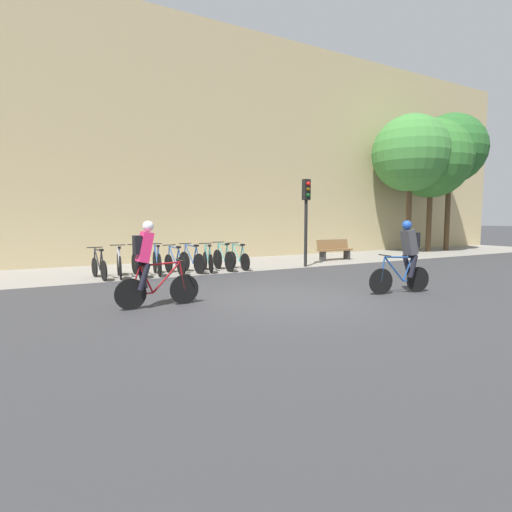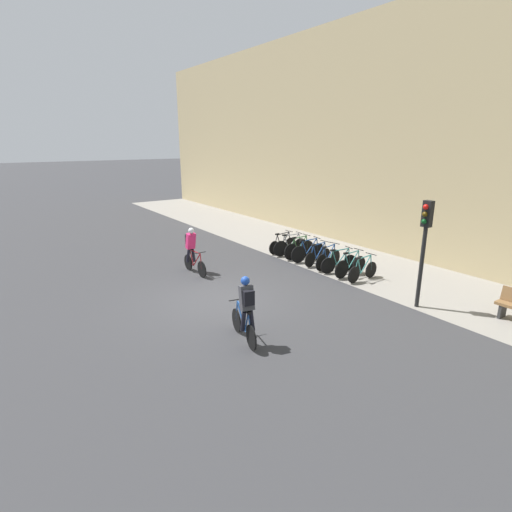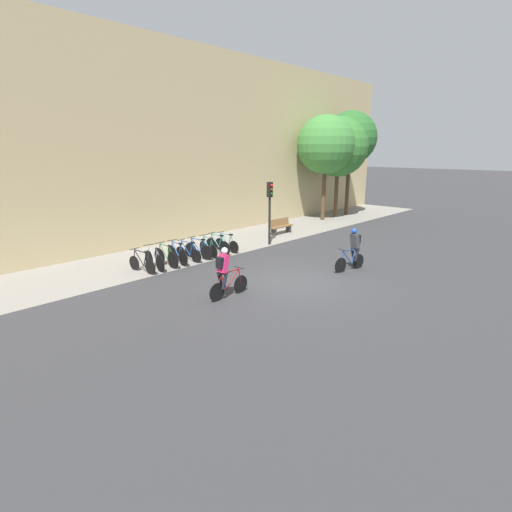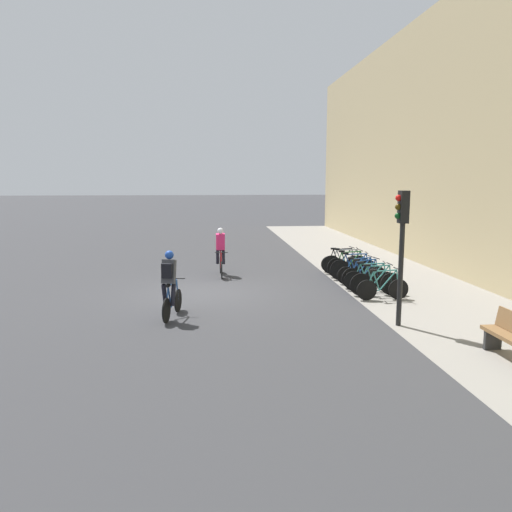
% 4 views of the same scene
% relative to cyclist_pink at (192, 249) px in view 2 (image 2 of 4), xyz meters
% --- Properties ---
extents(ground, '(200.00, 200.00, 0.00)m').
position_rel_cyclist_pink_xyz_m(ground, '(2.95, -0.62, -0.95)').
color(ground, '#333335').
extents(kerb_strip, '(44.00, 4.50, 0.01)m').
position_rel_cyclist_pink_xyz_m(kerb_strip, '(2.95, 6.13, -0.94)').
color(kerb_strip, gray).
rests_on(kerb_strip, ground).
extents(building_facade, '(44.00, 0.60, 10.20)m').
position_rel_cyclist_pink_xyz_m(building_facade, '(2.95, 8.68, 4.16)').
color(building_facade, tan).
rests_on(building_facade, ground).
extents(cyclist_pink, '(1.73, 0.46, 1.75)m').
position_rel_cyclist_pink_xyz_m(cyclist_pink, '(0.00, 0.00, 0.00)').
color(cyclist_pink, black).
rests_on(cyclist_pink, ground).
extents(cyclist_grey, '(1.63, 0.57, 1.75)m').
position_rel_cyclist_pink_xyz_m(cyclist_grey, '(5.83, -1.41, 0.00)').
color(cyclist_grey, black).
rests_on(cyclist_grey, ground).
extents(parked_bike_0, '(0.46, 1.61, 0.93)m').
position_rel_cyclist_pink_xyz_m(parked_bike_0, '(-0.30, 4.63, -0.57)').
color(parked_bike_0, black).
rests_on(parked_bike_0, ground).
extents(parked_bike_1, '(0.46, 1.72, 0.99)m').
position_rel_cyclist_pink_xyz_m(parked_bike_1, '(0.28, 4.63, -0.53)').
color(parked_bike_1, black).
rests_on(parked_bike_1, ground).
extents(parked_bike_2, '(0.46, 1.67, 0.99)m').
position_rel_cyclist_pink_xyz_m(parked_bike_2, '(0.86, 4.63, -0.53)').
color(parked_bike_2, black).
rests_on(parked_bike_2, ground).
extents(parked_bike_3, '(0.46, 1.69, 0.99)m').
position_rel_cyclist_pink_xyz_m(parked_bike_3, '(1.44, 4.63, -0.53)').
color(parked_bike_3, black).
rests_on(parked_bike_3, ground).
extents(parked_bike_4, '(0.46, 1.57, 0.94)m').
position_rel_cyclist_pink_xyz_m(parked_bike_4, '(2.03, 4.63, -0.57)').
color(parked_bike_4, black).
rests_on(parked_bike_4, ground).
extents(parked_bike_5, '(0.47, 1.60, 0.97)m').
position_rel_cyclist_pink_xyz_m(parked_bike_5, '(2.61, 4.63, -0.55)').
color(parked_bike_5, black).
rests_on(parked_bike_5, ground).
extents(parked_bike_6, '(0.48, 1.61, 0.95)m').
position_rel_cyclist_pink_xyz_m(parked_bike_6, '(3.19, 4.63, -0.56)').
color(parked_bike_6, black).
rests_on(parked_bike_6, ground).
extents(parked_bike_7, '(0.46, 1.65, 0.98)m').
position_rel_cyclist_pink_xyz_m(parked_bike_7, '(3.77, 4.63, -0.54)').
color(parked_bike_7, black).
rests_on(parked_bike_7, ground).
extents(parked_bike_8, '(0.46, 1.58, 0.94)m').
position_rel_cyclist_pink_xyz_m(parked_bike_8, '(4.35, 4.63, -0.57)').
color(parked_bike_8, black).
rests_on(parked_bike_8, ground).
extents(traffic_light_pole, '(0.26, 0.30, 3.25)m').
position_rel_cyclist_pink_xyz_m(traffic_light_pole, '(6.92, 4.11, 1.32)').
color(traffic_light_pole, black).
rests_on(traffic_light_pole, ground).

